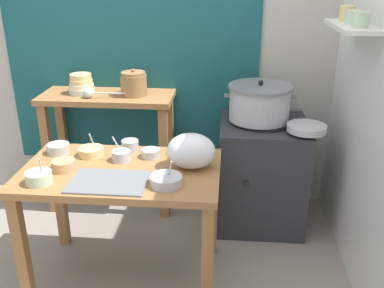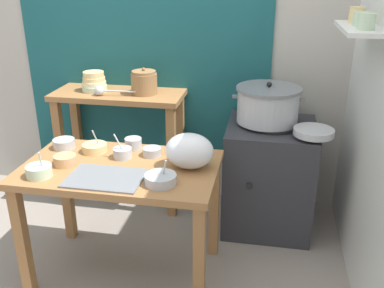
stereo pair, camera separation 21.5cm
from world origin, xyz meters
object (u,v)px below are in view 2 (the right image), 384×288
(prep_bowl_2, at_px, (95,147))
(serving_tray, at_px, (105,178))
(prep_bowl_6, at_px, (39,171))
(prep_bowl_7, at_px, (161,179))
(bowl_stack_enamel, at_px, (94,82))
(prep_bowl_8, at_px, (134,143))
(prep_table, at_px, (122,183))
(prep_bowl_5, at_px, (122,152))
(steamer_pot, at_px, (268,105))
(clay_pot, at_px, (144,83))
(ladle, at_px, (101,91))
(plastic_bag, at_px, (189,151))
(prep_bowl_0, at_px, (180,148))
(prep_bowl_1, at_px, (152,151))
(stove_block, at_px, (269,176))
(prep_bowl_4, at_px, (64,143))
(back_shelf_table, at_px, (120,121))
(prep_bowl_3, at_px, (65,160))
(wide_pan, at_px, (314,132))

(prep_bowl_2, bearing_deg, serving_tray, -59.74)
(prep_bowl_6, distance_m, prep_bowl_7, 0.66)
(bowl_stack_enamel, relative_size, prep_bowl_8, 1.79)
(prep_table, distance_m, prep_bowl_7, 0.35)
(prep_bowl_5, bearing_deg, steamer_pot, 37.30)
(clay_pot, bearing_deg, ladle, -161.10)
(ladle, xyz_separation_m, prep_bowl_5, (0.37, -0.63, -0.18))
(prep_bowl_5, xyz_separation_m, prep_bowl_7, (0.30, -0.28, -0.00))
(bowl_stack_enamel, relative_size, ladle, 0.61)
(steamer_pot, height_order, serving_tray, steamer_pot)
(clay_pot, height_order, prep_bowl_2, clay_pot)
(prep_bowl_7, bearing_deg, plastic_bag, 63.64)
(prep_bowl_2, bearing_deg, prep_bowl_0, 8.84)
(prep_table, bearing_deg, prep_bowl_7, -31.47)
(prep_table, height_order, serving_tray, serving_tray)
(steamer_pot, bearing_deg, prep_bowl_2, -150.71)
(serving_tray, bearing_deg, prep_bowl_1, 64.64)
(plastic_bag, bearing_deg, bowl_stack_enamel, 137.43)
(prep_bowl_1, height_order, prep_bowl_8, prep_bowl_8)
(prep_bowl_0, xyz_separation_m, prep_bowl_2, (-0.51, -0.08, 0.00))
(stove_block, bearing_deg, bowl_stack_enamel, 173.95)
(prep_table, distance_m, prep_bowl_4, 0.48)
(back_shelf_table, xyz_separation_m, prep_bowl_5, (0.28, -0.73, 0.07))
(plastic_bag, relative_size, prep_bowl_2, 1.76)
(prep_bowl_6, bearing_deg, serving_tray, 5.77)
(prep_bowl_7, height_order, prep_bowl_8, prep_bowl_7)
(serving_tray, xyz_separation_m, prep_bowl_5, (0.00, 0.28, 0.03))
(ladle, bearing_deg, steamer_pot, -0.49)
(ladle, bearing_deg, prep_bowl_2, -73.52)
(ladle, distance_m, prep_bowl_3, 0.81)
(back_shelf_table, bearing_deg, prep_bowl_4, -100.79)
(prep_bowl_0, relative_size, prep_bowl_1, 0.92)
(ladle, relative_size, prep_bowl_2, 1.97)
(ladle, bearing_deg, prep_bowl_7, -53.78)
(prep_bowl_1, relative_size, prep_bowl_4, 0.82)
(prep_bowl_0, distance_m, prep_bowl_6, 0.81)
(plastic_bag, relative_size, wide_pan, 1.07)
(bowl_stack_enamel, bearing_deg, prep_bowl_1, -47.51)
(prep_bowl_4, relative_size, prep_bowl_7, 0.80)
(prep_table, relative_size, serving_tray, 2.75)
(prep_bowl_0, distance_m, prep_bowl_7, 0.41)
(prep_bowl_4, relative_size, prep_bowl_5, 0.90)
(prep_bowl_4, bearing_deg, prep_bowl_0, 4.83)
(prep_table, xyz_separation_m, plastic_bag, (0.39, 0.05, 0.21))
(bowl_stack_enamel, relative_size, prep_bowl_2, 1.21)
(prep_bowl_4, bearing_deg, prep_bowl_6, -83.24)
(back_shelf_table, height_order, bowl_stack_enamel, bowl_stack_enamel)
(ladle, height_order, prep_bowl_8, ladle)
(prep_bowl_4, bearing_deg, prep_bowl_2, -5.23)
(prep_bowl_2, xyz_separation_m, prep_bowl_5, (0.19, -0.05, 0.01))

